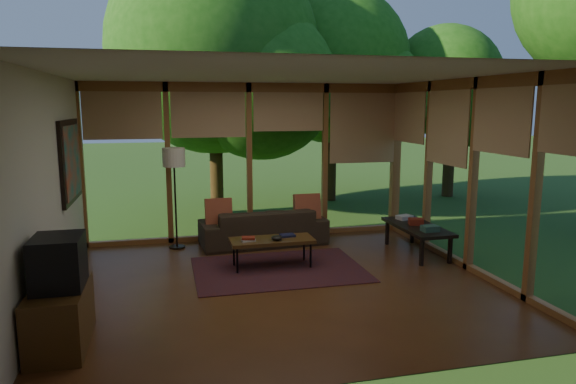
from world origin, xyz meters
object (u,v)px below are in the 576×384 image
object	(u,v)px
side_console	(417,228)
sofa	(263,226)
coffee_table	(272,241)
media_cabinet	(60,317)
television	(58,262)
floor_lamp	(174,163)

from	to	relation	value
side_console	sofa	bearing A→B (deg)	153.80
coffee_table	side_console	distance (m)	2.38
media_cabinet	coffee_table	distance (m)	3.17
media_cabinet	television	world-z (taller)	television
television	side_console	xyz separation A→B (m)	(4.85, 2.10, -0.44)
floor_lamp	television	bearing A→B (deg)	-109.35
sofa	media_cabinet	world-z (taller)	sofa
television	side_console	distance (m)	5.30
side_console	coffee_table	bearing A→B (deg)	-176.26
sofa	floor_lamp	xyz separation A→B (m)	(-1.43, 0.10, 1.10)
media_cabinet	floor_lamp	bearing A→B (deg)	70.34
media_cabinet	floor_lamp	distance (m)	3.69
coffee_table	floor_lamp	bearing A→B (deg)	133.86
media_cabinet	side_console	distance (m)	5.30
sofa	television	world-z (taller)	television
television	floor_lamp	xyz separation A→B (m)	(1.16, 3.31, 0.56)
sofa	floor_lamp	world-z (taller)	floor_lamp
coffee_table	side_console	xyz separation A→B (m)	(2.37, 0.15, 0.02)
sofa	side_console	xyz separation A→B (m)	(2.26, -1.11, 0.10)
coffee_table	side_console	bearing A→B (deg)	3.74
television	side_console	size ratio (longest dim) A/B	0.39
television	media_cabinet	bearing A→B (deg)	180.00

